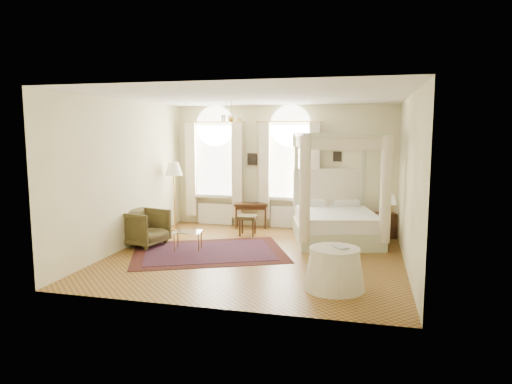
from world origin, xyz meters
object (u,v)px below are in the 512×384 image
armchair (144,228)px  coffee_table (188,233)px  side_table (334,269)px  floor_lamp (174,172)px  canopy_bed (336,217)px  writing_desk (251,207)px  nightstand (385,225)px  stool (248,219)px

armchair → coffee_table: 1.13m
side_table → floor_lamp: bearing=140.9°
canopy_bed → writing_desk: bearing=157.6°
canopy_bed → side_table: size_ratio=2.69×
nightstand → writing_desk: size_ratio=0.64×
nightstand → stool: size_ratio=1.23×
coffee_table → floor_lamp: size_ratio=0.38×
floor_lamp → armchair: bearing=-90.0°
writing_desk → canopy_bed: bearing=-22.4°
canopy_bed → nightstand: bearing=26.8°
coffee_table → floor_lamp: floor_lamp is taller
writing_desk → armchair: size_ratio=1.07×
writing_desk → side_table: bearing=-59.9°
floor_lamp → side_table: 5.85m
side_table → stool: bearing=124.7°
canopy_bed → armchair: canopy_bed is taller
stool → side_table: size_ratio=0.50×
canopy_bed → armchair: (-4.23, -1.52, -0.17)m
armchair → coffee_table: (1.12, -0.15, -0.04)m
stool → coffee_table: stool is taller
nightstand → coffee_table: 4.84m
nightstand → side_table: bearing=-103.4°
writing_desk → armchair: bearing=-127.2°
canopy_bed → coffee_table: size_ratio=4.03×
canopy_bed → writing_desk: (-2.34, 0.97, -0.01)m
armchair → coffee_table: size_ratio=1.34×
writing_desk → stool: bearing=-81.0°
canopy_bed → stool: bearing=179.1°
floor_lamp → stool: bearing=-3.9°
writing_desk → side_table: side_table is taller
armchair → coffee_table: bearing=-84.7°
side_table → nightstand: bearing=76.6°
canopy_bed → stool: size_ratio=5.41×
coffee_table → floor_lamp: bearing=121.4°
nightstand → stool: nightstand is taller
canopy_bed → writing_desk: 2.53m
canopy_bed → nightstand: (1.17, 0.59, -0.27)m
writing_desk → side_table: (2.56, -4.40, -0.23)m
nightstand → writing_desk: bearing=173.9°
canopy_bed → coffee_table: bearing=-151.8°
canopy_bed → armchair: 4.49m
canopy_bed → coffee_table: 3.53m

